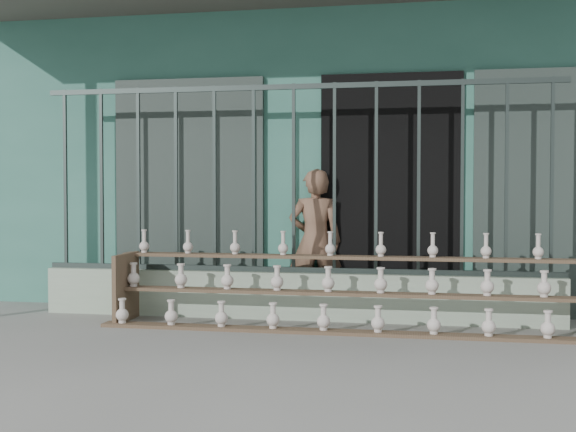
# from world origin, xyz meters

# --- Properties ---
(ground) EXTENTS (60.00, 60.00, 0.00)m
(ground) POSITION_xyz_m (0.00, 0.00, 0.00)
(ground) COLOR slate
(workshop_building) EXTENTS (7.40, 6.60, 3.21)m
(workshop_building) POSITION_xyz_m (0.00, 4.23, 1.62)
(workshop_building) COLOR #346E5E
(workshop_building) RESTS_ON ground
(parapet_wall) EXTENTS (5.00, 0.20, 0.45)m
(parapet_wall) POSITION_xyz_m (0.00, 1.30, 0.23)
(parapet_wall) COLOR #9BB097
(parapet_wall) RESTS_ON ground
(security_fence) EXTENTS (5.00, 0.04, 1.80)m
(security_fence) POSITION_xyz_m (-0.00, 1.30, 1.35)
(security_fence) COLOR #283330
(security_fence) RESTS_ON parapet_wall
(shelf_rack) EXTENTS (4.50, 0.68, 0.85)m
(shelf_rack) POSITION_xyz_m (0.61, 0.89, 0.36)
(shelf_rack) COLOR brown
(shelf_rack) RESTS_ON ground
(elderly_woman) EXTENTS (0.57, 0.41, 1.45)m
(elderly_woman) POSITION_xyz_m (0.15, 1.67, 0.72)
(elderly_woman) COLOR brown
(elderly_woman) RESTS_ON ground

